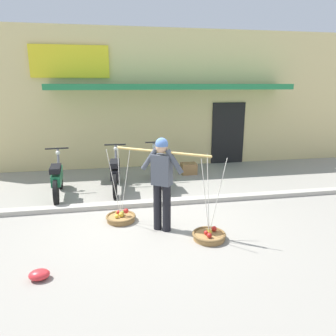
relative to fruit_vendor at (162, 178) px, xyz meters
name	(u,v)px	position (x,y,z in m)	size (l,w,h in m)	color
ground_plane	(150,218)	(-0.16, 0.55, -0.98)	(90.00, 90.00, 0.00)	gray
sidewalk_curb	(146,203)	(-0.16, 1.25, -0.93)	(20.00, 0.24, 0.10)	#AEA89C
fruit_vendor	(162,178)	(0.00, 0.00, 0.00)	(1.48, 1.07, 1.70)	black
fruit_basket_left_side	(121,217)	(-0.72, 0.52, -0.90)	(0.58, 0.58, 1.45)	#9E7542
fruit_basket_right_side	(209,235)	(0.73, -0.52, -0.90)	(0.58, 0.58, 1.45)	#9E7542
motorcycle_nearest_shop	(58,178)	(-2.10, 2.16, -0.53)	(0.54, 1.82, 1.09)	black
motorcycle_second_in_row	(115,173)	(-0.76, 2.41, -0.53)	(0.54, 1.82, 1.09)	black
motorcycle_third_in_row	(159,169)	(0.36, 2.59, -0.53)	(0.54, 1.82, 1.09)	black
storefront_building	(158,97)	(1.04, 7.16, 1.12)	(13.00, 6.00, 4.20)	#DBC684
plastic_litter_bag	(39,275)	(-1.89, -1.20, -0.91)	(0.28, 0.22, 0.14)	red
wooden_crate	(189,169)	(1.39, 3.54, -0.82)	(0.44, 0.36, 0.32)	olive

